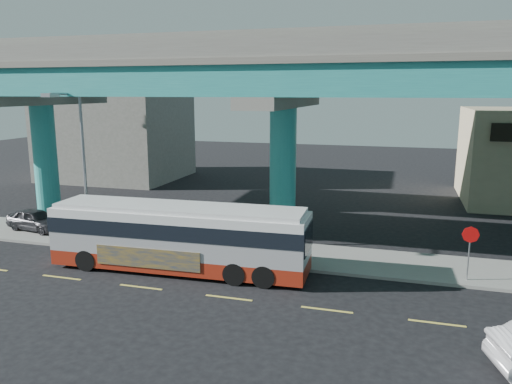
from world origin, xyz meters
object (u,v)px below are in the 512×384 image
(parked_car, at_px, (36,220))
(stop_sign, at_px, (470,242))
(street_lamp, at_px, (76,148))
(transit_bus, at_px, (179,235))

(parked_car, height_order, stop_sign, stop_sign)
(parked_car, distance_m, stop_sign, 23.73)
(stop_sign, bearing_deg, parked_car, -162.73)
(parked_car, distance_m, street_lamp, 6.95)
(transit_bus, bearing_deg, street_lamp, 165.98)
(transit_bus, height_order, street_lamp, street_lamp)
(street_lamp, relative_size, stop_sign, 3.39)
(street_lamp, distance_m, stop_sign, 19.31)
(transit_bus, xyz_separation_m, parked_car, (-10.93, 3.41, -0.92))
(transit_bus, relative_size, stop_sign, 5.05)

